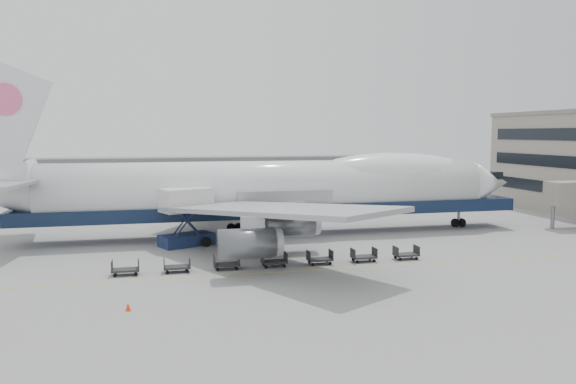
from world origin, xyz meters
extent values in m
plane|color=gray|center=(0.00, 0.00, 0.00)|extent=(260.00, 260.00, 0.00)
cube|color=gold|center=(0.00, -6.00, 0.01)|extent=(60.00, 0.15, 0.01)
cylinder|color=slate|center=(36.00, 8.00, 1.50)|extent=(0.50, 0.50, 3.00)
cube|color=slate|center=(-10.00, 70.00, 3.50)|extent=(110.00, 8.00, 7.00)
cylinder|color=white|center=(0.00, 12.00, 5.70)|extent=(52.00, 6.40, 6.40)
cube|color=#0F1C38|center=(1.00, 12.00, 3.14)|extent=(60.00, 5.76, 1.50)
cone|color=white|center=(29.00, 12.00, 5.70)|extent=(6.00, 6.40, 6.40)
ellipsoid|color=white|center=(15.60, 12.00, 7.46)|extent=(20.67, 5.78, 4.56)
cube|color=white|center=(-29.00, 12.00, 13.20)|extent=(10.52, 0.50, 13.56)
cylinder|color=pink|center=(-28.50, 12.00, 15.70)|extent=(3.40, 0.30, 3.40)
cube|color=#9EA0A3|center=(-3.00, -2.28, 5.10)|extent=(20.35, 26.74, 2.26)
cube|color=#9EA0A3|center=(-3.00, 26.28, 5.10)|extent=(20.35, 26.74, 2.26)
cylinder|color=#595B60|center=(-6.00, 31.00, 2.90)|extent=(4.80, 2.60, 2.60)
cylinder|color=#595B60|center=(0.00, 22.00, 2.90)|extent=(4.80, 2.60, 2.60)
cylinder|color=#595B60|center=(0.00, 2.00, 2.90)|extent=(4.80, 2.60, 2.60)
cylinder|color=#595B60|center=(-6.00, -7.00, 2.90)|extent=(4.80, 2.60, 2.60)
cylinder|color=slate|center=(25.00, 12.00, 1.25)|extent=(0.36, 0.36, 2.50)
cylinder|color=black|center=(25.00, 12.00, 0.55)|extent=(1.10, 0.45, 1.10)
cylinder|color=slate|center=(-3.00, 9.00, 1.25)|extent=(0.36, 0.36, 2.50)
cylinder|color=black|center=(-3.00, 9.00, 0.55)|extent=(1.10, 0.45, 1.10)
cylinder|color=slate|center=(-3.00, 15.00, 1.25)|extent=(0.36, 0.36, 2.50)
cylinder|color=black|center=(-3.00, 15.00, 0.55)|extent=(1.10, 0.45, 1.10)
cube|color=navy|center=(-10.17, 7.94, 0.63)|extent=(6.33, 4.80, 1.26)
cube|color=silver|center=(-10.17, 7.94, 5.00)|extent=(6.00, 4.83, 2.51)
cube|color=navy|center=(-10.17, 6.69, 2.80)|extent=(3.77, 1.74, 4.49)
cube|color=navy|center=(-10.17, 9.20, 2.80)|extent=(3.77, 1.74, 4.49)
cube|color=slate|center=(-10.17, 9.77, 5.00)|extent=(3.06, 2.35, 0.15)
cylinder|color=black|center=(-12.23, 6.80, 0.51)|extent=(1.03, 0.40, 1.03)
cylinder|color=black|center=(-12.23, 9.08, 0.51)|extent=(1.03, 0.40, 1.03)
cylinder|color=black|center=(-8.12, 6.80, 0.51)|extent=(1.03, 0.40, 1.03)
cylinder|color=black|center=(-8.12, 9.08, 0.51)|extent=(1.03, 0.40, 1.03)
cone|color=#EC3D0C|center=(-15.42, -14.00, 0.29)|extent=(0.37, 0.37, 0.58)
cube|color=#EC3D0C|center=(-15.42, -14.00, 0.02)|extent=(0.39, 0.39, 0.03)
cube|color=#2D2D30|center=(-16.05, -3.81, 0.45)|extent=(2.30, 1.35, 0.18)
cube|color=#2D2D30|center=(-17.15, -3.81, 0.85)|extent=(0.08, 1.35, 0.90)
cube|color=#2D2D30|center=(-14.95, -3.81, 0.85)|extent=(0.08, 1.35, 0.90)
cylinder|color=black|center=(-16.90, -4.36, 0.15)|extent=(0.30, 0.12, 0.30)
cylinder|color=black|center=(-16.90, -3.26, 0.15)|extent=(0.30, 0.12, 0.30)
cylinder|color=black|center=(-15.20, -4.36, 0.15)|extent=(0.30, 0.12, 0.30)
cylinder|color=black|center=(-15.20, -3.26, 0.15)|extent=(0.30, 0.12, 0.30)
cube|color=#2D2D30|center=(-11.69, -3.81, 0.45)|extent=(2.30, 1.35, 0.18)
cube|color=#2D2D30|center=(-12.79, -3.81, 0.85)|extent=(0.08, 1.35, 0.90)
cube|color=#2D2D30|center=(-10.59, -3.81, 0.85)|extent=(0.08, 1.35, 0.90)
cylinder|color=black|center=(-12.54, -4.36, 0.15)|extent=(0.30, 0.12, 0.30)
cylinder|color=black|center=(-12.54, -3.26, 0.15)|extent=(0.30, 0.12, 0.30)
cylinder|color=black|center=(-10.84, -4.36, 0.15)|extent=(0.30, 0.12, 0.30)
cylinder|color=black|center=(-10.84, -3.26, 0.15)|extent=(0.30, 0.12, 0.30)
cube|color=#2D2D30|center=(-7.33, -3.81, 0.45)|extent=(2.30, 1.35, 0.18)
cube|color=#2D2D30|center=(-8.43, -3.81, 0.85)|extent=(0.08, 1.35, 0.90)
cube|color=#2D2D30|center=(-6.23, -3.81, 0.85)|extent=(0.08, 1.35, 0.90)
cylinder|color=black|center=(-8.18, -4.36, 0.15)|extent=(0.30, 0.12, 0.30)
cylinder|color=black|center=(-8.18, -3.26, 0.15)|extent=(0.30, 0.12, 0.30)
cylinder|color=black|center=(-6.48, -4.36, 0.15)|extent=(0.30, 0.12, 0.30)
cylinder|color=black|center=(-6.48, -3.26, 0.15)|extent=(0.30, 0.12, 0.30)
cube|color=#2D2D30|center=(-2.97, -3.81, 0.45)|extent=(2.30, 1.35, 0.18)
cube|color=#2D2D30|center=(-4.07, -3.81, 0.85)|extent=(0.08, 1.35, 0.90)
cube|color=#2D2D30|center=(-1.87, -3.81, 0.85)|extent=(0.08, 1.35, 0.90)
cylinder|color=black|center=(-3.82, -4.36, 0.15)|extent=(0.30, 0.12, 0.30)
cylinder|color=black|center=(-3.82, -3.26, 0.15)|extent=(0.30, 0.12, 0.30)
cylinder|color=black|center=(-2.12, -4.36, 0.15)|extent=(0.30, 0.12, 0.30)
cylinder|color=black|center=(-2.12, -3.26, 0.15)|extent=(0.30, 0.12, 0.30)
cube|color=#2D2D30|center=(1.40, -3.81, 0.45)|extent=(2.30, 1.35, 0.18)
cube|color=#2D2D30|center=(0.30, -3.81, 0.85)|extent=(0.08, 1.35, 0.90)
cube|color=#2D2D30|center=(2.50, -3.81, 0.85)|extent=(0.08, 1.35, 0.90)
cylinder|color=black|center=(0.55, -4.36, 0.15)|extent=(0.30, 0.12, 0.30)
cylinder|color=black|center=(0.55, -3.26, 0.15)|extent=(0.30, 0.12, 0.30)
cylinder|color=black|center=(2.25, -4.36, 0.15)|extent=(0.30, 0.12, 0.30)
cylinder|color=black|center=(2.25, -3.26, 0.15)|extent=(0.30, 0.12, 0.30)
cube|color=#2D2D30|center=(5.76, -3.81, 0.45)|extent=(2.30, 1.35, 0.18)
cube|color=#2D2D30|center=(4.66, -3.81, 0.85)|extent=(0.08, 1.35, 0.90)
cube|color=#2D2D30|center=(6.86, -3.81, 0.85)|extent=(0.08, 1.35, 0.90)
cylinder|color=black|center=(4.91, -4.36, 0.15)|extent=(0.30, 0.12, 0.30)
cylinder|color=black|center=(4.91, -3.26, 0.15)|extent=(0.30, 0.12, 0.30)
cylinder|color=black|center=(6.61, -4.36, 0.15)|extent=(0.30, 0.12, 0.30)
cylinder|color=black|center=(6.61, -3.26, 0.15)|extent=(0.30, 0.12, 0.30)
cube|color=#2D2D30|center=(10.12, -3.81, 0.45)|extent=(2.30, 1.35, 0.18)
cube|color=#2D2D30|center=(9.02, -3.81, 0.85)|extent=(0.08, 1.35, 0.90)
cube|color=#2D2D30|center=(11.22, -3.81, 0.85)|extent=(0.08, 1.35, 0.90)
cylinder|color=black|center=(9.27, -4.36, 0.15)|extent=(0.30, 0.12, 0.30)
cylinder|color=black|center=(9.27, -3.26, 0.15)|extent=(0.30, 0.12, 0.30)
cylinder|color=black|center=(10.97, -4.36, 0.15)|extent=(0.30, 0.12, 0.30)
cylinder|color=black|center=(10.97, -3.26, 0.15)|extent=(0.30, 0.12, 0.30)
camera|label=1|loc=(-13.46, -53.05, 12.17)|focal=35.00mm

